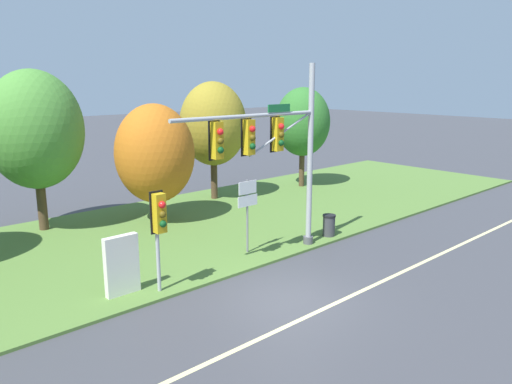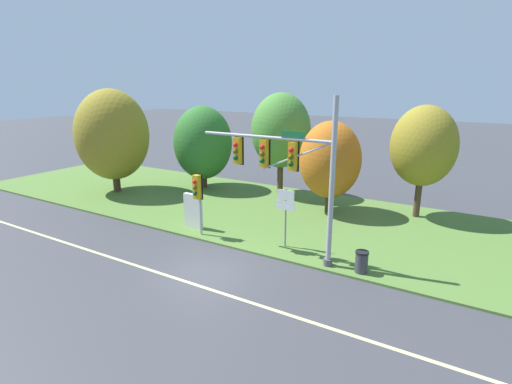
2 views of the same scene
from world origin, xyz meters
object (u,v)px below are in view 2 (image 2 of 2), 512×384
at_px(pedestrian_signal_near_kerb, 198,191).
at_px(trash_bin, 362,262).
at_px(tree_behind_signpost, 281,131).
at_px(route_sign_post, 286,208).
at_px(traffic_signal_mast, 289,166).
at_px(tree_nearest_road, 112,135).
at_px(tree_tall_centre, 424,146).
at_px(tree_mid_verge, 330,160).
at_px(tree_left_of_mast, 203,143).
at_px(info_kiosk, 193,211).

bearing_deg(pedestrian_signal_near_kerb, trash_bin, 1.35).
distance_m(tree_behind_signpost, trash_bin, 13.28).
xyz_separation_m(route_sign_post, trash_bin, (3.96, -0.78, -1.48)).
relative_size(traffic_signal_mast, route_sign_post, 2.50).
bearing_deg(tree_behind_signpost, tree_nearest_road, -151.33).
bearing_deg(tree_tall_centre, tree_nearest_road, -165.08).
height_order(traffic_signal_mast, tree_mid_verge, traffic_signal_mast).
bearing_deg(route_sign_post, tree_behind_signpost, 119.20).
distance_m(tree_left_of_mast, info_kiosk, 9.06).
distance_m(traffic_signal_mast, tree_mid_verge, 7.19).
xyz_separation_m(tree_tall_centre, trash_bin, (-0.63, -8.80, -3.70)).
bearing_deg(info_kiosk, tree_behind_signpost, 85.32).
bearing_deg(trash_bin, tree_tall_centre, 85.90).
relative_size(tree_nearest_road, info_kiosk, 3.83).
distance_m(route_sign_post, tree_left_of_mast, 12.56).
bearing_deg(trash_bin, tree_behind_signpost, 133.23).
bearing_deg(pedestrian_signal_near_kerb, traffic_signal_mast, 1.16).
height_order(traffic_signal_mast, route_sign_post, traffic_signal_mast).
bearing_deg(tree_behind_signpost, traffic_signal_mast, -60.54).
bearing_deg(route_sign_post, tree_nearest_road, 169.59).
distance_m(traffic_signal_mast, route_sign_post, 2.46).
xyz_separation_m(tree_tall_centre, info_kiosk, (-10.02, -8.27, -3.23)).
distance_m(traffic_signal_mast, trash_bin, 5.04).
height_order(tree_left_of_mast, info_kiosk, tree_left_of_mast).
distance_m(tree_nearest_road, tree_mid_verge, 15.29).
relative_size(route_sign_post, info_kiosk, 1.51).
bearing_deg(tree_behind_signpost, info_kiosk, -94.68).
relative_size(tree_nearest_road, tree_left_of_mast, 1.20).
distance_m(traffic_signal_mast, pedestrian_signal_near_kerb, 5.33).
xyz_separation_m(pedestrian_signal_near_kerb, tree_behind_signpost, (-0.25, 9.43, 2.05)).
relative_size(tree_nearest_road, tree_tall_centre, 1.12).
relative_size(tree_nearest_road, tree_behind_signpost, 1.04).
bearing_deg(tree_mid_verge, info_kiosk, -128.91).
bearing_deg(tree_mid_verge, traffic_signal_mast, -83.74).
bearing_deg(info_kiosk, pedestrian_signal_near_kerb, -37.21).
bearing_deg(trash_bin, traffic_signal_mast, -178.37).
relative_size(pedestrian_signal_near_kerb, tree_left_of_mast, 0.54).
height_order(tree_behind_signpost, tree_tall_centre, tree_behind_signpost).
bearing_deg(pedestrian_signal_near_kerb, route_sign_post, 12.39).
relative_size(tree_mid_verge, tree_tall_centre, 0.85).
height_order(traffic_signal_mast, tree_behind_signpost, traffic_signal_mast).
xyz_separation_m(pedestrian_signal_near_kerb, route_sign_post, (4.47, 0.98, -0.43)).
height_order(traffic_signal_mast, tree_left_of_mast, traffic_signal_mast).
bearing_deg(pedestrian_signal_near_kerb, tree_behind_signpost, 91.52).
xyz_separation_m(tree_behind_signpost, tree_tall_centre, (9.31, -0.43, -0.27)).
distance_m(tree_tall_centre, trash_bin, 9.57).
bearing_deg(route_sign_post, tree_mid_verge, 92.11).
relative_size(traffic_signal_mast, tree_tall_centre, 1.11).
bearing_deg(tree_nearest_road, route_sign_post, -10.41).
bearing_deg(trash_bin, info_kiosk, 176.76).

